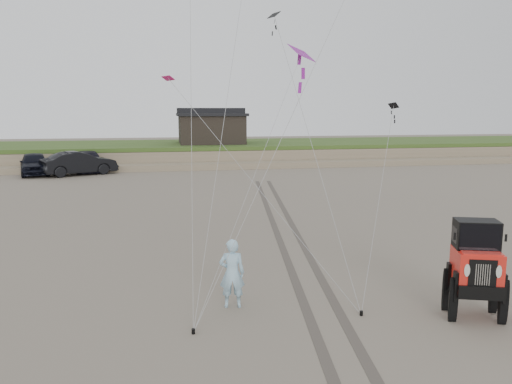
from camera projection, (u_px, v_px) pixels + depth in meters
ground at (290, 320)px, 11.82m from camera, size 160.00×160.00×0.00m
dune_ridge at (190, 153)px, 48.00m from camera, size 160.00×14.25×1.73m
cabin at (211, 127)px, 47.50m from camera, size 6.40×5.40×3.35m
truck_a at (35, 164)px, 38.00m from camera, size 3.19×5.36×1.71m
truck_b at (79, 163)px, 37.88m from camera, size 5.73×4.00×1.79m
truck_c at (88, 161)px, 40.12m from camera, size 3.40×5.85×1.59m
jeep at (475, 280)px, 11.82m from camera, size 3.70×5.48×1.88m
man at (232, 273)px, 12.48m from camera, size 0.69×0.50×1.77m
kite_flock at (296, 5)px, 19.30m from camera, size 8.60×6.34×8.93m
stake_main at (193, 331)px, 11.08m from camera, size 0.08×0.08×0.12m
stake_aux at (361, 313)px, 12.07m from camera, size 0.08×0.08×0.12m
tire_tracks at (287, 234)px, 19.94m from camera, size 5.22×29.74×0.01m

